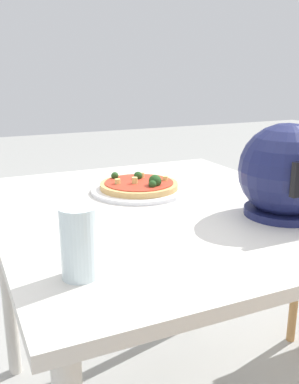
% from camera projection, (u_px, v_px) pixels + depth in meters
% --- Properties ---
extents(dining_table, '(0.93, 1.08, 0.78)m').
position_uv_depth(dining_table, '(161.00, 235.00, 1.27)').
color(dining_table, beige).
rests_on(dining_table, ground).
extents(pizza_plate, '(0.31, 0.31, 0.01)m').
position_uv_depth(pizza_plate, '(139.00, 190.00, 1.38)').
color(pizza_plate, white).
rests_on(pizza_plate, dining_table).
extents(pizza, '(0.25, 0.25, 0.05)m').
position_uv_depth(pizza, '(140.00, 185.00, 1.38)').
color(pizza, tan).
rests_on(pizza, pizza_plate).
extents(motorcycle_helmet, '(0.25, 0.25, 0.25)m').
position_uv_depth(motorcycle_helmet, '(286.00, 172.00, 1.13)').
color(motorcycle_helmet, '#191E4C').
rests_on(motorcycle_helmet, dining_table).
extents(drinking_glass, '(0.07, 0.07, 0.14)m').
position_uv_depth(drinking_glass, '(79.00, 243.00, 0.80)').
color(drinking_glass, silver).
rests_on(drinking_glass, dining_table).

